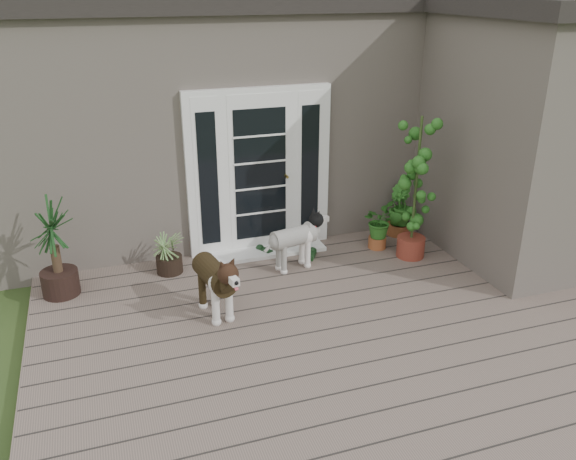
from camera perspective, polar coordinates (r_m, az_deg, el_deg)
name	(u,v)px	position (r m, az deg, el deg)	size (l,w,h in m)	color
deck	(338,332)	(6.31, 4.89, -9.81)	(6.20, 4.60, 0.12)	#6B5B4C
house_main	(235,112)	(9.54, -5.16, 11.27)	(7.40, 4.00, 3.10)	#665E54
roof_main	(231,0)	(9.35, -5.54, 21.22)	(7.60, 4.20, 0.20)	#2D2826
house_wing	(519,145)	(8.06, 21.44, 7.61)	(1.60, 2.40, 3.10)	#665E54
roof_wing	(541,6)	(7.83, 23.27, 19.29)	(1.80, 2.60, 0.20)	#2D2826
door_unit	(259,171)	(7.66, -2.78, 5.67)	(1.90, 0.14, 2.15)	white
door_step	(265,251)	(7.86, -2.22, -2.07)	(1.60, 0.40, 0.05)	white
brindle_dog	(215,285)	(6.35, -7.08, -5.33)	(0.37, 0.86, 0.71)	#332612
white_dog	(294,245)	(7.32, 0.54, -1.50)	(0.32, 0.76, 0.63)	beige
spider_plant	(168,251)	(7.39, -11.49, -2.01)	(0.54, 0.54, 0.57)	#A3BD74
yucca	(55,249)	(7.11, -21.63, -1.68)	(0.80, 0.80, 1.15)	black
herb_a	(378,229)	(8.00, 8.69, 0.12)	(0.44, 0.44, 0.56)	#17511A
herb_b	(400,217)	(8.48, 10.80, 1.23)	(0.35, 0.35, 0.53)	#1A4E16
herb_c	(398,217)	(8.48, 10.60, 1.27)	(0.35, 0.35, 0.54)	#21641C
sapling	(416,187)	(7.59, 12.26, 4.10)	(0.57, 0.57, 1.92)	#175319
clog_left	(264,250)	(7.84, -2.31, -1.99)	(0.13, 0.28, 0.08)	black
clog_right	(311,254)	(7.73, 2.26, -2.35)	(0.13, 0.28, 0.08)	#163818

